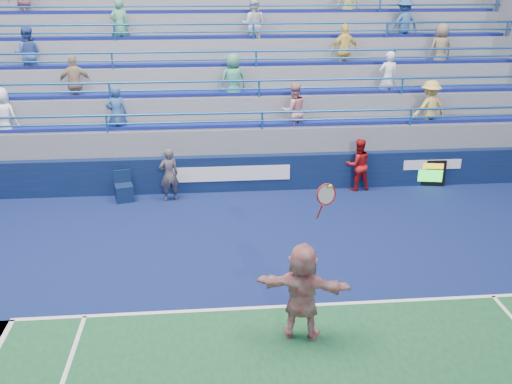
{
  "coord_description": "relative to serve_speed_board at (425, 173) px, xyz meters",
  "views": [
    {
      "loc": [
        -1.64,
        -9.61,
        6.26
      ],
      "look_at": [
        -0.56,
        2.5,
        1.5
      ],
      "focal_mm": 40.0,
      "sensor_mm": 36.0,
      "label": 1
    }
  ],
  "objects": [
    {
      "name": "line_judge",
      "position": [
        -7.78,
        -0.5,
        0.36
      ],
      "size": [
        0.67,
        0.56,
        1.57
      ],
      "primitive_type": "imported",
      "rotation": [
        0.0,
        0.0,
        3.51
      ],
      "color": "#141A38",
      "rests_on": "ground"
    },
    {
      "name": "judge_chair",
      "position": [
        -9.09,
        -0.42,
        -0.14
      ],
      "size": [
        0.6,
        0.61,
        0.88
      ],
      "color": "#0C1C3D",
      "rests_on": "ground"
    },
    {
      "name": "ball_girl",
      "position": [
        -2.17,
        -0.14,
        0.38
      ],
      "size": [
        0.84,
        0.69,
        1.6
      ],
      "primitive_type": "imported",
      "rotation": [
        0.0,
        0.0,
        3.25
      ],
      "color": "#AA1314",
      "rests_on": "ground"
    },
    {
      "name": "serve_speed_board",
      "position": [
        0.0,
        0.0,
        0.0
      ],
      "size": [
        1.21,
        0.34,
        0.84
      ],
      "color": "black",
      "rests_on": "ground"
    },
    {
      "name": "ground",
      "position": [
        -5.02,
        -6.39,
        -0.42
      ],
      "size": [
        120.0,
        120.0,
        0.0
      ],
      "primitive_type": "plane",
      "color": "#333538"
    },
    {
      "name": "sponsor_wall",
      "position": [
        -5.02,
        0.11,
        0.13
      ],
      "size": [
        18.0,
        0.32,
        1.1
      ],
      "color": "#0A1837",
      "rests_on": "ground"
    },
    {
      "name": "bleacher_stand",
      "position": [
        -5.02,
        3.88,
        1.13
      ],
      "size": [
        18.0,
        5.6,
        6.13
      ],
      "color": "slate",
      "rests_on": "ground"
    },
    {
      "name": "tennis_player",
      "position": [
        -5.06,
        -7.34,
        0.51
      ],
      "size": [
        1.8,
        0.98,
        2.97
      ],
      "color": "silver",
      "rests_on": "ground"
    }
  ]
}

